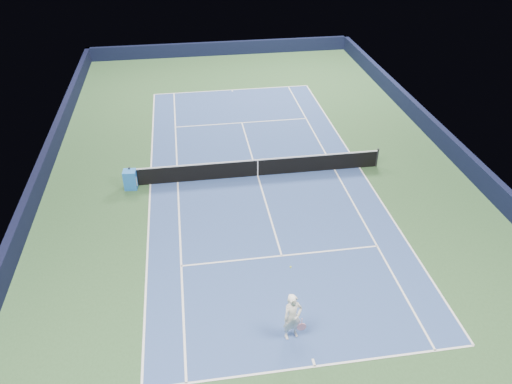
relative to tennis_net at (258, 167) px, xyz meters
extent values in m
plane|color=#2B4C29|center=(0.00, 0.00, -0.50)|extent=(40.00, 40.00, 0.00)
cube|color=black|center=(0.00, 19.82, 0.05)|extent=(22.00, 0.35, 1.10)
cube|color=black|center=(10.82, 0.00, 0.05)|extent=(0.35, 40.00, 1.10)
cube|color=black|center=(-10.82, 0.00, 0.05)|extent=(0.35, 40.00, 1.10)
cube|color=navy|center=(0.00, 0.00, -0.50)|extent=(10.97, 23.77, 0.01)
cube|color=white|center=(0.00, 11.88, -0.50)|extent=(10.97, 0.08, 0.00)
cube|color=white|center=(0.00, -11.88, -0.50)|extent=(10.97, 0.08, 0.00)
cube|color=white|center=(5.49, 0.00, -0.50)|extent=(0.08, 23.77, 0.00)
cube|color=white|center=(-5.49, 0.00, -0.50)|extent=(0.08, 23.77, 0.00)
cube|color=white|center=(4.12, 0.00, -0.50)|extent=(0.08, 23.77, 0.00)
cube|color=white|center=(-4.12, 0.00, -0.50)|extent=(0.08, 23.77, 0.00)
cube|color=white|center=(0.00, 6.40, -0.50)|extent=(8.23, 0.08, 0.00)
cube|color=white|center=(0.00, -6.40, -0.50)|extent=(8.23, 0.08, 0.00)
cube|color=white|center=(0.00, 0.00, -0.50)|extent=(0.08, 12.80, 0.00)
cube|color=white|center=(0.00, 11.73, -0.50)|extent=(0.08, 0.30, 0.00)
cube|color=white|center=(0.00, -11.73, -0.50)|extent=(0.08, 0.30, 0.00)
cylinder|color=black|center=(-6.40, 0.00, 0.03)|extent=(0.10, 0.10, 1.07)
cylinder|color=black|center=(6.40, 0.00, 0.03)|extent=(0.10, 0.10, 1.07)
cube|color=black|center=(0.00, 0.00, -0.05)|extent=(12.80, 0.03, 0.91)
cube|color=white|center=(0.00, 0.00, 0.44)|extent=(12.80, 0.04, 0.06)
cube|color=white|center=(0.00, 0.00, -0.05)|extent=(0.05, 0.04, 0.91)
cube|color=blue|center=(-6.40, -0.20, -0.01)|extent=(0.65, 0.60, 1.00)
cube|color=white|center=(-6.11, -0.20, -0.05)|extent=(0.07, 0.44, 0.44)
imported|color=white|center=(-0.49, -10.55, 0.43)|extent=(0.77, 0.60, 1.86)
cylinder|color=pink|center=(-0.17, -10.60, 0.20)|extent=(0.03, 0.03, 0.31)
cylinder|color=black|center=(-0.17, -10.60, -0.04)|extent=(0.31, 0.02, 0.31)
cylinder|color=pink|center=(-0.17, -10.60, -0.04)|extent=(0.33, 0.03, 0.33)
sphere|color=#B4D22C|center=(-0.39, -9.55, 1.74)|extent=(0.07, 0.07, 0.07)
camera|label=1|loc=(-3.44, -21.77, 13.01)|focal=35.00mm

